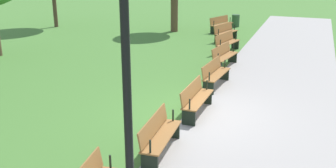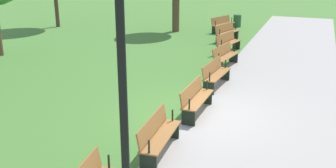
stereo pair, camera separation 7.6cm
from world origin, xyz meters
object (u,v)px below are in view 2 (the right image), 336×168
Objects in this scene: bench_1 at (226,32)px; bench_6 at (158,134)px; trash_bin at (237,21)px; bench_5 at (196,98)px; bench_4 at (215,73)px; lamp_post at (123,84)px; bench_2 at (228,42)px; bench_3 at (225,56)px; bench_0 at (222,24)px.

bench_6 is (12.84, 1.38, 0.00)m from bench_1.
bench_5 is at bearing 6.99° from trash_bin.
bench_4 is 9.46m from lamp_post.
bench_4 is 5.19m from bench_6.
lamp_post is (14.17, 1.93, 2.56)m from bench_2.
bench_6 is (5.19, 0.00, 0.00)m from bench_4.
bench_4 and bench_5 have the same top height.
bench_3 is 11.98m from lamp_post.
bench_1 is 1.00× the size of bench_2.
bench_1 and bench_6 have the same top height.
bench_2 is 1.03× the size of bench_5.
bench_2 is at bearing -167.71° from bench_4.
lamp_post reaches higher than bench_1.
bench_0 and bench_1 have the same top height.
bench_0 is at bearing -163.61° from bench_4.
bench_3 is (2.55, 0.46, 0.00)m from bench_2.
bench_6 is at bearing 28.73° from bench_0.
bench_3 is 0.43× the size of lamp_post.
bench_6 is at bearing 16.42° from bench_2.
bench_4 is (7.65, 1.38, 0.00)m from bench_1.
bench_2 is (2.51, 0.64, 0.00)m from bench_1.
bench_1 is 2.47× the size of trash_bin.
bench_3 is 1.03× the size of bench_5.
lamp_post is (6.44, 1.10, 2.56)m from bench_5.
bench_4 is at bearing 8.04° from trash_bin.
lamp_post is at bearing 11.62° from bench_4.
trash_bin is (-4.42, -0.32, -0.09)m from bench_1.
bench_6 is 4.77m from lamp_post.
bench_1 is at bearing -165.66° from bench_4.
bench_1 is 4.44m from trash_bin.
bench_5 is at bearing 6.15° from bench_4.
bench_1 is 1.02× the size of bench_6.
bench_0 is 1.00× the size of bench_3.
bench_6 is at bearing 22.57° from bench_1.
bench_2 is at bearing 7.94° from trash_bin.
bench_2 is 7.77m from bench_5.
bench_5 is at bearing 24.62° from bench_1.
bench_5 is 2.39× the size of trash_bin.
bench_5 is at bearing 12.31° from bench_3.
bench_2 is 1.02× the size of bench_4.
bench_6 is (15.30, 2.20, 0.00)m from bench_0.
bench_1 is 5.19m from bench_3.
bench_0 and bench_2 have the same top height.
bench_2 is 2.60m from bench_3.
bench_4 is at bearing 32.82° from bench_0.
trash_bin is at bearing -167.85° from bench_4.
bench_2 is at bearing -172.24° from lamp_post.
bench_5 is 0.98× the size of bench_6.
bench_1 and bench_3 have the same top height.
bench_5 is at bearing -170.32° from lamp_post.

